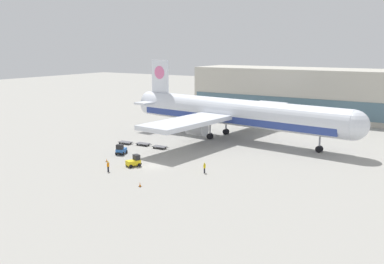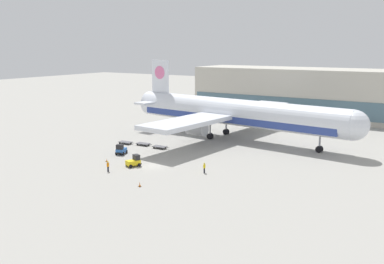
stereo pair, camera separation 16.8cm
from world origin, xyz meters
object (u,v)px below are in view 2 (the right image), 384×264
ground_crew_far (108,165)px  traffic_cone_far (107,160)px  ground_crew_near (204,167)px  traffic_cone_near (140,184)px  baggage_tug_mid (121,150)px  baggage_tug_foreground (134,161)px  baggage_dolly_third (160,147)px  baggage_dolly_second (143,144)px  airplane_main (231,113)px  baggage_dolly_lead (125,142)px

ground_crew_far → traffic_cone_far: size_ratio=3.23×
ground_crew_near → traffic_cone_near: (-4.56, -11.01, -0.68)m
baggage_tug_mid → traffic_cone_near: (15.24, -13.26, -0.52)m
baggage_tug_foreground → traffic_cone_near: baggage_tug_foreground is taller
baggage_dolly_third → traffic_cone_near: (11.72, -20.97, -0.03)m
traffic_cone_near → traffic_cone_far: traffic_cone_near is taller
baggage_dolly_second → traffic_cone_far: (2.49, -13.61, -0.12)m
ground_crew_far → airplane_main: bearing=168.4°
baggage_dolly_third → ground_crew_far: (2.45, -17.71, 0.67)m
baggage_tug_mid → traffic_cone_near: baggage_tug_mid is taller
airplane_main → ground_crew_near: 27.82m
baggage_dolly_lead → traffic_cone_near: 28.86m
baggage_dolly_third → ground_crew_near: 19.09m
baggage_dolly_third → traffic_cone_near: 24.02m
airplane_main → ground_crew_far: airplane_main is taller
baggage_tug_foreground → baggage_dolly_lead: (-12.59, 12.40, -0.49)m
baggage_dolly_second → traffic_cone_far: traffic_cone_far is taller
baggage_dolly_lead → baggage_tug_foreground: bearing=-46.8°
airplane_main → baggage_tug_mid: bearing=-109.2°
baggage_dolly_second → ground_crew_near: size_ratio=2.12×
baggage_dolly_third → traffic_cone_far: 13.37m
airplane_main → baggage_dolly_third: (-7.83, -16.11, -5.45)m
ground_crew_near → traffic_cone_far: (-18.35, -3.25, -0.77)m
baggage_dolly_third → ground_crew_far: 17.89m
baggage_dolly_second → ground_crew_far: (7.02, -18.11, 0.67)m
airplane_main → ground_crew_near: (8.45, -26.07, -4.80)m
ground_crew_near → traffic_cone_near: 11.94m
baggage_dolly_third → traffic_cone_near: traffic_cone_near is taller
ground_crew_far → traffic_cone_far: 6.43m
baggage_tug_mid → traffic_cone_far: bearing=-2.2°
baggage_tug_foreground → baggage_dolly_third: baggage_tug_foreground is taller
baggage_dolly_second → baggage_dolly_third: size_ratio=1.00×
baggage_dolly_lead → baggage_dolly_second: size_ratio=1.00×
airplane_main → traffic_cone_far: bearing=-102.4°
baggage_tug_mid → traffic_cone_far: baggage_tug_mid is taller
ground_crew_far → traffic_cone_far: (-4.52, 4.50, -0.79)m
airplane_main → traffic_cone_far: 31.44m
airplane_main → traffic_cone_far: size_ratio=104.37×
baggage_dolly_third → traffic_cone_far: size_ratio=6.71×
traffic_cone_near → ground_crew_near: bearing=67.5°
airplane_main → traffic_cone_far: airplane_main is taller
baggage_tug_foreground → baggage_dolly_third: (-3.97, 12.90, -0.49)m
baggage_dolly_third → traffic_cone_near: size_ratio=5.15×
ground_crew_far → baggage_dolly_second: bearing=-161.4°
baggage_dolly_lead → ground_crew_far: (11.07, -17.21, 0.67)m
baggage_dolly_second → baggage_dolly_third: (4.57, -0.40, 0.00)m
airplane_main → baggage_dolly_lead: airplane_main is taller
baggage_dolly_third → baggage_tug_foreground: bearing=-75.1°
baggage_dolly_lead → traffic_cone_far: bearing=-65.0°
ground_crew_near → ground_crew_far: size_ratio=0.98×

